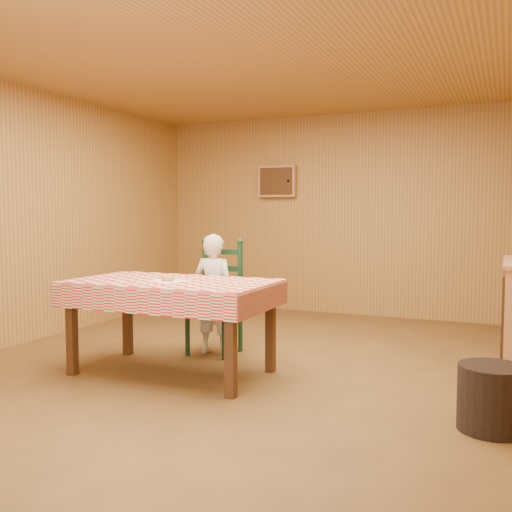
{
  "coord_description": "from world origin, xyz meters",
  "views": [
    {
      "loc": [
        1.97,
        -4.26,
        1.31
      ],
      "look_at": [
        0.0,
        0.2,
        0.95
      ],
      "focal_mm": 40.0,
      "sensor_mm": 36.0,
      "label": 1
    }
  ],
  "objects_px": {
    "ladder_chair": "(217,300)",
    "seated_child": "(214,294)",
    "storage_bin": "(492,398)",
    "dining_table": "(172,290)"
  },
  "relations": [
    {
      "from": "dining_table",
      "to": "ladder_chair",
      "type": "xyz_separation_m",
      "value": [
        0.0,
        0.79,
        -0.18
      ]
    },
    {
      "from": "storage_bin",
      "to": "dining_table",
      "type": "bearing_deg",
      "value": 173.44
    },
    {
      "from": "dining_table",
      "to": "seated_child",
      "type": "relative_size",
      "value": 1.47
    },
    {
      "from": "dining_table",
      "to": "ladder_chair",
      "type": "height_order",
      "value": "ladder_chair"
    },
    {
      "from": "dining_table",
      "to": "storage_bin",
      "type": "height_order",
      "value": "dining_table"
    },
    {
      "from": "dining_table",
      "to": "seated_child",
      "type": "height_order",
      "value": "seated_child"
    },
    {
      "from": "ladder_chair",
      "to": "seated_child",
      "type": "bearing_deg",
      "value": -90.0
    },
    {
      "from": "ladder_chair",
      "to": "storage_bin",
      "type": "bearing_deg",
      "value": -23.67
    },
    {
      "from": "dining_table",
      "to": "storage_bin",
      "type": "bearing_deg",
      "value": -6.56
    },
    {
      "from": "storage_bin",
      "to": "ladder_chair",
      "type": "bearing_deg",
      "value": 156.33
    }
  ]
}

